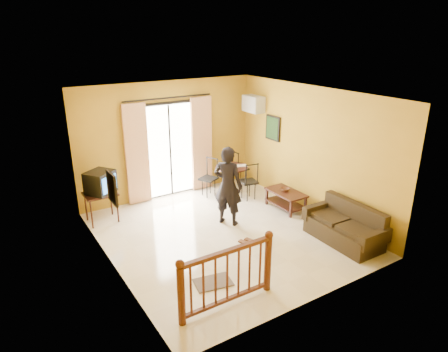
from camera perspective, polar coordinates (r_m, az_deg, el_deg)
ground at (r=8.16m, az=0.03°, el=-8.28°), size 5.00×5.00×0.00m
room_shell at (r=7.50m, az=0.03°, el=3.24°), size 5.00×5.00×5.00m
balcony_door at (r=9.70m, az=-7.70°, el=3.82°), size 2.25×0.14×2.46m
tv_table at (r=8.83m, az=-17.24°, el=-2.81°), size 0.66×0.55×0.66m
television at (r=8.72m, az=-17.25°, el=-0.86°), size 0.70×0.69×0.48m
picture_left at (r=6.51m, az=-15.70°, el=-1.65°), size 0.05×0.42×0.52m
dining_table at (r=10.00m, az=1.09°, el=0.59°), size 0.81×0.81×0.68m
water_jug at (r=9.97m, az=0.62°, el=2.16°), size 0.14×0.14×0.25m
serving_tray at (r=10.00m, az=2.50°, el=1.50°), size 0.33×0.28×0.02m
dining_chairs at (r=10.13m, az=1.18°, el=-2.40°), size 1.56×1.34×0.95m
air_conditioner at (r=10.12m, az=4.20°, el=10.23°), size 0.31×0.60×0.40m
botanical_print at (r=9.79m, az=6.98°, el=6.81°), size 0.05×0.50×0.60m
coffee_table at (r=9.25m, az=8.82°, el=-3.01°), size 0.53×0.96×0.42m
bowl at (r=9.22m, az=8.69°, el=-1.94°), size 0.27×0.27×0.06m
sofa at (r=8.14m, az=16.97°, el=-7.06°), size 0.76×1.59×0.76m
standing_person at (r=8.25m, az=0.56°, el=-1.44°), size 0.69×0.74×1.70m
stair_balustrade at (r=5.97m, az=0.47°, el=-13.70°), size 1.63×0.13×1.04m
doormat at (r=6.74m, az=-1.57°, el=-14.93°), size 0.66×0.51×0.02m
sandals at (r=7.87m, az=3.38°, el=-9.33°), size 0.32×0.27×0.03m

